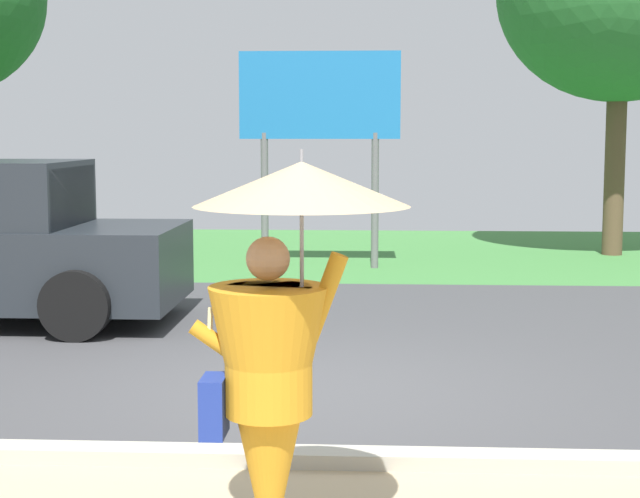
# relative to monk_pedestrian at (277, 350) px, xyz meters

# --- Properties ---
(ground_plane) EXTENTS (40.00, 22.00, 0.20)m
(ground_plane) POSITION_rel_monk_pedestrian_xyz_m (-0.03, 6.52, -1.18)
(ground_plane) COLOR #424244
(monk_pedestrian) EXTENTS (1.11, 1.07, 2.13)m
(monk_pedestrian) POSITION_rel_monk_pedestrian_xyz_m (0.00, 0.00, 0.00)
(monk_pedestrian) COLOR orange
(monk_pedestrian) RESTS_ON ground_plane
(roadside_billboard) EXTENTS (2.60, 0.12, 3.50)m
(roadside_billboard) POSITION_rel_monk_pedestrian_xyz_m (-0.42, 11.32, 1.42)
(roadside_billboard) COLOR slate
(roadside_billboard) RESTS_ON ground_plane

